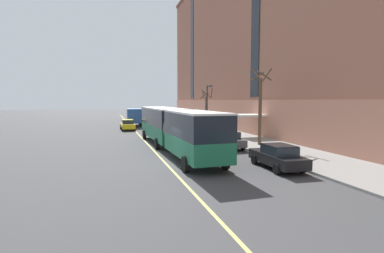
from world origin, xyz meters
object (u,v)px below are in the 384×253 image
at_px(city_bus, 173,126).
at_px(box_truck, 134,116).
at_px(parked_car_darkgray_0, 227,140).
at_px(street_tree_far_uptown, 206,109).
at_px(parked_car_champagne_3, 166,120).
at_px(parked_car_black_2, 196,130).
at_px(parked_car_black_1, 278,156).
at_px(taxi_cab, 128,125).
at_px(street_lamp, 208,104).
at_px(street_tree_mid_block, 260,105).

xyz_separation_m(city_bus, box_truck, (-1.18, 25.21, -0.40)).
height_order(parked_car_darkgray_0, street_tree_far_uptown, street_tree_far_uptown).
bearing_deg(parked_car_darkgray_0, street_tree_far_uptown, 78.00).
bearing_deg(street_tree_far_uptown, parked_car_champagne_3, 107.47).
bearing_deg(parked_car_black_2, parked_car_black_1, -89.59).
xyz_separation_m(parked_car_black_2, taxi_cab, (-7.38, 10.03, 0.00)).
xyz_separation_m(parked_car_black_2, street_lamp, (1.89, 1.19, 3.14)).
distance_m(city_bus, parked_car_darkgray_0, 5.14).
bearing_deg(parked_car_black_1, parked_car_black_2, 90.41).
relative_size(city_bus, box_truck, 2.82).
height_order(taxi_cab, street_tree_far_uptown, street_tree_far_uptown).
height_order(city_bus, parked_car_darkgray_0, city_bus).
distance_m(box_truck, street_tree_far_uptown, 13.50).
bearing_deg(parked_car_champagne_3, city_bus, -99.75).
relative_size(city_bus, street_tree_mid_block, 2.75).
bearing_deg(street_tree_far_uptown, parked_car_black_1, -98.15).
bearing_deg(street_tree_mid_block, box_truck, 110.73).
xyz_separation_m(parked_car_darkgray_0, street_tree_far_uptown, (3.44, 16.19, 2.33)).
bearing_deg(parked_car_darkgray_0, parked_car_black_2, 91.36).
bearing_deg(street_lamp, parked_car_champagne_3, 96.24).
height_order(street_tree_mid_block, street_lamp, street_tree_mid_block).
bearing_deg(street_tree_far_uptown, box_truck, 135.48).
bearing_deg(taxi_cab, parked_car_black_2, -53.62).
bearing_deg(street_tree_mid_block, taxi_cab, 120.24).
relative_size(parked_car_champagne_3, street_tree_far_uptown, 0.74).
height_order(box_truck, taxi_cab, box_truck).
xyz_separation_m(parked_car_black_2, box_truck, (-5.92, 16.37, 0.91)).
bearing_deg(parked_car_champagne_3, street_tree_mid_block, -82.42).
height_order(parked_car_darkgray_0, street_tree_mid_block, street_tree_mid_block).
bearing_deg(parked_car_black_1, parked_car_champagne_3, 90.22).
bearing_deg(parked_car_black_1, street_tree_far_uptown, 81.85).
distance_m(parked_car_darkgray_0, parked_car_black_1, 8.47).
relative_size(parked_car_black_2, street_lamp, 0.75).
bearing_deg(box_truck, street_lamp, -62.78).
relative_size(city_bus, parked_car_champagne_3, 4.54).
bearing_deg(parked_car_champagne_3, box_truck, -159.04).
relative_size(box_truck, taxi_cab, 1.59).
relative_size(parked_car_black_2, taxi_cab, 1.02).
bearing_deg(box_truck, street_tree_far_uptown, -44.52).
distance_m(parked_car_black_2, parked_car_champagne_3, 18.63).
height_order(city_bus, box_truck, city_bus).
relative_size(parked_car_darkgray_0, box_truck, 0.66).
bearing_deg(parked_car_champagne_3, parked_car_black_2, -89.96).
bearing_deg(parked_car_black_1, street_lamp, 84.66).
distance_m(parked_car_darkgray_0, street_tree_far_uptown, 16.71).
bearing_deg(parked_car_black_1, parked_car_darkgray_0, 89.37).
height_order(parked_car_black_2, street_tree_far_uptown, street_tree_far_uptown).
xyz_separation_m(parked_car_black_1, taxi_cab, (-7.51, 27.73, -0.00)).
bearing_deg(parked_car_champagne_3, taxi_cab, -130.59).
relative_size(taxi_cab, street_tree_mid_block, 0.62).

